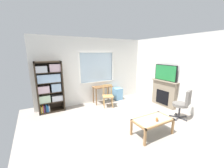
# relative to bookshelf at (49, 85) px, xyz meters

# --- Properties ---
(ground) EXTENTS (5.81, 5.75, 0.02)m
(ground) POSITION_rel_bookshelf_xyz_m (1.82, -2.13, -1.01)
(ground) COLOR #9E9389
(wall_back_with_window) EXTENTS (4.81, 0.15, 2.78)m
(wall_back_with_window) POSITION_rel_bookshelf_xyz_m (1.80, 0.24, 0.37)
(wall_back_with_window) COLOR silver
(wall_back_with_window) RESTS_ON ground
(wall_right) EXTENTS (0.12, 4.95, 2.78)m
(wall_right) POSITION_rel_bookshelf_xyz_m (4.28, -2.13, 0.39)
(wall_right) COLOR silver
(wall_right) RESTS_ON ground
(bookshelf) EXTENTS (0.90, 0.38, 1.88)m
(bookshelf) POSITION_rel_bookshelf_xyz_m (0.00, 0.00, 0.00)
(bookshelf) COLOR #2D2319
(bookshelf) RESTS_ON ground
(desk_under_window) EXTENTS (0.84, 0.43, 0.74)m
(desk_under_window) POSITION_rel_bookshelf_xyz_m (2.08, -0.11, -0.40)
(desk_under_window) COLOR brown
(desk_under_window) RESTS_ON ground
(wooden_chair) EXTENTS (0.53, 0.52, 0.90)m
(wooden_chair) POSITION_rel_bookshelf_xyz_m (2.07, -0.62, -0.54)
(wooden_chair) COLOR tan
(wooden_chair) RESTS_ON ground
(plastic_drawer_unit) EXTENTS (0.35, 0.40, 0.54)m
(plastic_drawer_unit) POSITION_rel_bookshelf_xyz_m (2.89, -0.06, -0.73)
(plastic_drawer_unit) COLOR #72ADDB
(plastic_drawer_unit) RESTS_ON ground
(fireplace) EXTENTS (0.26, 1.19, 1.07)m
(fireplace) POSITION_rel_bookshelf_xyz_m (4.13, -1.69, -0.47)
(fireplace) COLOR gray
(fireplace) RESTS_ON ground
(tv) EXTENTS (0.06, 1.01, 0.63)m
(tv) POSITION_rel_bookshelf_xyz_m (4.11, -1.69, 0.38)
(tv) COLOR black
(tv) RESTS_ON fireplace
(office_chair) EXTENTS (0.58, 0.56, 1.00)m
(office_chair) POSITION_rel_bookshelf_xyz_m (3.70, -2.82, -0.45)
(office_chair) COLOR slate
(office_chair) RESTS_ON ground
(coffee_table) EXTENTS (1.06, 0.57, 0.44)m
(coffee_table) POSITION_rel_bookshelf_xyz_m (2.16, -2.98, -0.62)
(coffee_table) COLOR #8C9E99
(coffee_table) RESTS_ON ground
(sippy_cup) EXTENTS (0.07, 0.07, 0.09)m
(sippy_cup) POSITION_rel_bookshelf_xyz_m (2.17, -3.11, -0.51)
(sippy_cup) COLOR orange
(sippy_cup) RESTS_ON coffee_table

